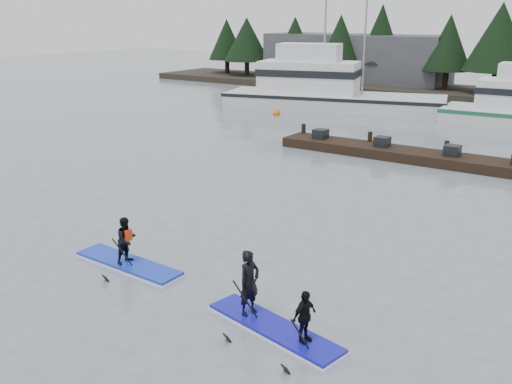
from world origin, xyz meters
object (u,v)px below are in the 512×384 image
Objects in this scene: paddleboard_solo at (127,251)px; paddleboard_duo at (272,308)px; floating_dock at (420,156)px; fishing_boat_large at (327,100)px.

paddleboard_solo is 5.30m from paddleboard_duo.
floating_dock is 4.09× the size of paddleboard_solo.
floating_dock is 17.38m from paddleboard_duo.
fishing_boat_large is at bearing 108.03° from paddleboard_solo.
paddleboard_solo is at bearing -99.94° from floating_dock.
paddleboard_duo is at bearing -4.80° from paddleboard_solo.
floating_dock is (11.23, -11.66, -0.45)m from fishing_boat_large.
paddleboard_solo is at bearing -88.78° from fishing_boat_large.
paddleboard_solo is (-2.81, -16.63, 0.21)m from floating_dock.
fishing_boat_large is 16.19m from floating_dock.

